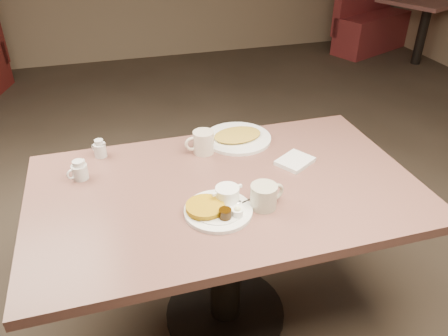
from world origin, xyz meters
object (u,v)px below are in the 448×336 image
object	(u,v)px
coffee_mug_near	(265,196)
creamer_left	(79,171)
creamer_right	(100,149)
hash_plate	(237,137)
booth_back_right	(375,18)
coffee_mug_far	(203,142)
main_plate	(218,206)
diner_table	(225,220)

from	to	relation	value
coffee_mug_near	creamer_left	bearing A→B (deg)	149.45
coffee_mug_near	creamer_right	distance (m)	0.77
creamer_right	hash_plate	xyz separation A→B (m)	(0.61, -0.02, -0.02)
booth_back_right	coffee_mug_far	bearing A→B (deg)	-133.04
main_plate	booth_back_right	bearing A→B (deg)	50.04
diner_table	main_plate	distance (m)	0.25
main_plate	booth_back_right	size ratio (longest dim) A/B	0.21
creamer_right	creamer_left	bearing A→B (deg)	-119.14
coffee_mug_near	coffee_mug_far	world-z (taller)	coffee_mug_far
main_plate	coffee_mug_near	xyz separation A→B (m)	(0.17, -0.02, 0.02)
coffee_mug_near	creamer_right	xyz separation A→B (m)	(-0.55, 0.53, -0.01)
diner_table	hash_plate	xyz separation A→B (m)	(0.16, 0.35, 0.18)
main_plate	creamer_left	size ratio (longest dim) A/B	3.64
diner_table	coffee_mug_far	world-z (taller)	coffee_mug_far
coffee_mug_near	creamer_right	world-z (taller)	coffee_mug_near
coffee_mug_far	creamer_right	distance (m)	0.44
creamer_right	booth_back_right	world-z (taller)	booth_back_right
creamer_left	main_plate	bearing A→B (deg)	-37.25
creamer_left	hash_plate	world-z (taller)	creamer_left
creamer_left	booth_back_right	size ratio (longest dim) A/B	0.06
coffee_mug_near	coffee_mug_far	size ratio (longest dim) A/B	1.12
booth_back_right	main_plate	bearing A→B (deg)	-129.96
diner_table	creamer_left	size ratio (longest dim) A/B	17.08
main_plate	hash_plate	xyz separation A→B (m)	(0.23, 0.49, -0.01)
coffee_mug_far	creamer_left	size ratio (longest dim) A/B	1.49
diner_table	creamer_right	xyz separation A→B (m)	(-0.45, 0.37, 0.21)
main_plate	coffee_mug_far	distance (m)	0.43
creamer_right	diner_table	bearing A→B (deg)	-39.05
main_plate	creamer_right	world-z (taller)	creamer_right
creamer_right	booth_back_right	distance (m)	4.62
diner_table	coffee_mug_far	size ratio (longest dim) A/B	11.48
creamer_left	coffee_mug_far	bearing A→B (deg)	7.07
coffee_mug_near	creamer_right	size ratio (longest dim) A/B	1.83
coffee_mug_near	booth_back_right	distance (m)	4.64
diner_table	coffee_mug_near	size ratio (longest dim) A/B	10.24
creamer_right	booth_back_right	xyz separation A→B (m)	(3.41, 3.10, -0.38)
coffee_mug_far	creamer_right	bearing A→B (deg)	168.14
hash_plate	coffee_mug_far	bearing A→B (deg)	-159.08
main_plate	creamer_right	distance (m)	0.64
coffee_mug_far	main_plate	bearing A→B (deg)	-96.47
creamer_right	hash_plate	distance (m)	0.61
hash_plate	booth_back_right	size ratio (longest dim) A/B	0.23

